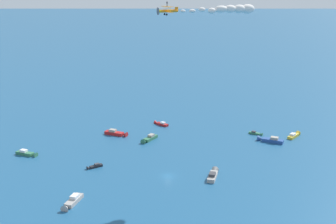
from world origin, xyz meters
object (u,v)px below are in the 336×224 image
(motorboat_outer_ring_d, at_px, (294,135))
(motorboat_mid_cluster, at_px, (117,133))
(motorboat_inshore, at_px, (161,124))
(biplane_lead, at_px, (167,11))
(motorboat_far_port, at_px, (213,175))
(motorboat_outer_ring_c, at_px, (269,140))
(motorboat_outer_ring_b, at_px, (256,133))
(wingwalker_lead, at_px, (167,3))
(motorboat_trailing, at_px, (72,202))
(motorboat_far_stbd, at_px, (28,154))
(motorboat_outer_ring_a, at_px, (94,166))
(motorboat_ahead, at_px, (149,139))

(motorboat_outer_ring_d, bearing_deg, motorboat_mid_cluster, 42.84)
(motorboat_inshore, height_order, biplane_lead, biplane_lead)
(motorboat_far_port, xyz_separation_m, motorboat_outer_ring_c, (4.63, -42.97, 0.06))
(motorboat_inshore, distance_m, motorboat_outer_ring_d, 60.12)
(motorboat_inshore, bearing_deg, biplane_lead, 137.64)
(motorboat_outer_ring_b, distance_m, wingwalker_lead, 81.49)
(motorboat_trailing, distance_m, wingwalker_lead, 67.09)
(motorboat_far_stbd, relative_size, motorboat_outer_ring_b, 1.47)
(motorboat_inshore, height_order, motorboat_outer_ring_c, motorboat_outer_ring_c)
(motorboat_outer_ring_a, bearing_deg, motorboat_outer_ring_b, -107.16)
(motorboat_ahead, distance_m, motorboat_outer_ring_c, 50.38)
(motorboat_mid_cluster, distance_m, motorboat_outer_ring_c, 64.92)
(motorboat_outer_ring_a, relative_size, biplane_lead, 0.84)
(motorboat_ahead, height_order, motorboat_outer_ring_b, motorboat_ahead)
(motorboat_outer_ring_d, height_order, biplane_lead, biplane_lead)
(wingwalker_lead, bearing_deg, motorboat_outer_ring_b, -88.08)
(motorboat_far_port, bearing_deg, motorboat_outer_ring_c, -83.85)
(motorboat_trailing, height_order, motorboat_outer_ring_c, motorboat_outer_ring_c)
(motorboat_far_stbd, distance_m, motorboat_trailing, 46.19)
(motorboat_ahead, bearing_deg, motorboat_inshore, -58.26)
(motorboat_outer_ring_c, bearing_deg, motorboat_outer_ring_d, -109.10)
(motorboat_far_port, bearing_deg, motorboat_trailing, 68.06)
(motorboat_mid_cluster, xyz_separation_m, wingwalker_lead, (-44.79, 14.54, 57.20))
(motorboat_outer_ring_c, bearing_deg, motorboat_outer_ring_b, -23.76)
(motorboat_far_port, xyz_separation_m, wingwalker_lead, (11.58, 10.79, 57.24))
(motorboat_far_port, distance_m, motorboat_outer_ring_b, 48.79)
(biplane_lead, distance_m, wingwalker_lead, 2.15)
(motorboat_inshore, xyz_separation_m, biplane_lead, (-41.27, 37.63, 55.28))
(motorboat_far_stbd, distance_m, motorboat_outer_ring_a, 29.85)
(motorboat_inshore, relative_size, motorboat_outer_ring_d, 0.86)
(motorboat_inshore, distance_m, motorboat_outer_ring_b, 44.11)
(motorboat_far_port, distance_m, motorboat_inshore, 59.22)
(wingwalker_lead, bearing_deg, motorboat_inshore, -42.39)
(motorboat_trailing, height_order, motorboat_outer_ring_d, motorboat_trailing)
(motorboat_ahead, xyz_separation_m, wingwalker_lead, (-30.06, 19.59, 57.27))
(motorboat_mid_cluster, distance_m, motorboat_outer_ring_b, 60.80)
(motorboat_far_stbd, relative_size, motorboat_outer_ring_d, 1.04)
(motorboat_far_port, bearing_deg, motorboat_outer_ring_b, -73.92)
(motorboat_outer_ring_d, xyz_separation_m, wingwalker_lead, (11.42, 66.66, 57.34))
(motorboat_trailing, bearing_deg, motorboat_outer_ring_b, -92.90)
(motorboat_ahead, height_order, motorboat_outer_ring_c, motorboat_outer_ring_c)
(motorboat_far_port, distance_m, motorboat_outer_ring_d, 55.87)
(motorboat_mid_cluster, bearing_deg, motorboat_outer_ring_a, 126.89)
(motorboat_mid_cluster, distance_m, wingwalker_lead, 74.09)
(motorboat_outer_ring_a, distance_m, biplane_lead, 61.80)
(motorboat_trailing, height_order, motorboat_ahead, motorboat_trailing)
(motorboat_trailing, xyz_separation_m, motorboat_outer_ring_c, (-13.55, -88.11, 0.07))
(motorboat_trailing, distance_m, motorboat_outer_ring_c, 89.14)
(motorboat_ahead, bearing_deg, motorboat_outer_ring_c, -137.29)
(motorboat_ahead, distance_m, motorboat_outer_ring_b, 47.35)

